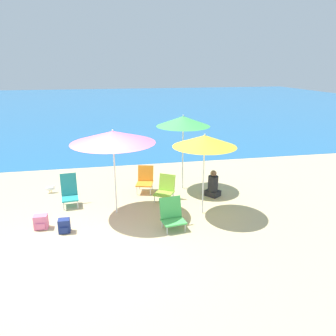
% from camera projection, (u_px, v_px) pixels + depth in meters
% --- Properties ---
extents(ground_plane, '(60.00, 60.00, 0.00)m').
position_uv_depth(ground_plane, '(90.00, 247.00, 6.70)').
color(ground_plane, '#C6B284').
extents(sea_water, '(60.00, 40.00, 0.01)m').
position_uv_depth(sea_water, '(97.00, 104.00, 30.54)').
color(sea_water, '#23669E').
rests_on(sea_water, ground).
extents(beach_umbrella_pink, '(2.01, 2.01, 2.12)m').
position_uv_depth(beach_umbrella_pink, '(113.00, 137.00, 7.66)').
color(beach_umbrella_pink, white).
rests_on(beach_umbrella_pink, ground).
extents(beach_umbrella_yellow, '(1.53, 1.53, 2.03)m').
position_uv_depth(beach_umbrella_yellow, '(205.00, 141.00, 7.68)').
color(beach_umbrella_yellow, white).
rests_on(beach_umbrella_yellow, ground).
extents(beach_umbrella_green, '(1.54, 1.54, 2.21)m').
position_uv_depth(beach_umbrella_green, '(183.00, 121.00, 9.27)').
color(beach_umbrella_green, white).
rests_on(beach_umbrella_green, ground).
extents(beach_chair_lime, '(0.67, 0.70, 0.68)m').
position_uv_depth(beach_chair_lime, '(165.00, 188.00, 8.96)').
color(beach_chair_lime, silver).
rests_on(beach_chair_lime, ground).
extents(beach_chair_green, '(0.57, 0.55, 0.70)m').
position_uv_depth(beach_chair_green, '(172.00, 214.00, 7.41)').
color(beach_chair_green, silver).
rests_on(beach_chair_green, ground).
extents(beach_chair_orange, '(0.60, 0.69, 0.73)m').
position_uv_depth(beach_chair_orange, '(145.00, 179.00, 9.56)').
color(beach_chair_orange, silver).
rests_on(beach_chair_orange, ground).
extents(beach_chair_teal, '(0.47, 0.60, 0.82)m').
position_uv_depth(beach_chair_teal, '(69.00, 191.00, 8.61)').
color(beach_chair_teal, silver).
rests_on(beach_chair_teal, ground).
extents(person_seated_near, '(0.48, 0.49, 0.76)m').
position_uv_depth(person_seated_near, '(213.00, 186.00, 9.21)').
color(person_seated_near, '#262628').
rests_on(person_seated_near, ground).
extents(backpack_pink, '(0.30, 0.25, 0.32)m').
position_uv_depth(backpack_pink, '(41.00, 222.00, 7.41)').
color(backpack_pink, pink).
rests_on(backpack_pink, ground).
extents(backpack_navy, '(0.25, 0.23, 0.31)m').
position_uv_depth(backpack_navy, '(64.00, 226.00, 7.24)').
color(backpack_navy, navy).
rests_on(backpack_navy, ground).
extents(seagull, '(0.27, 0.11, 0.23)m').
position_uv_depth(seagull, '(51.00, 188.00, 9.48)').
color(seagull, gold).
rests_on(seagull, ground).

